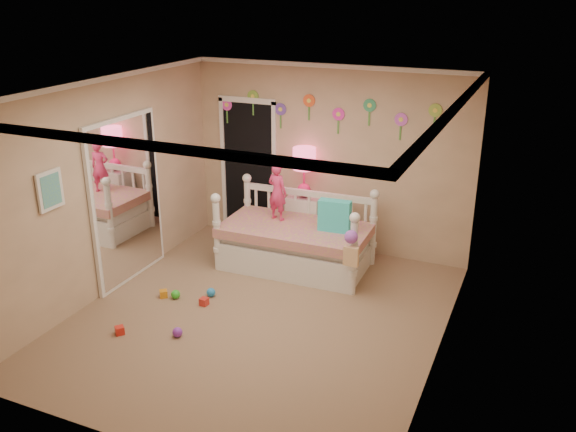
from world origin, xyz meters
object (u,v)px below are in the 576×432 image
at_px(daybed, 296,230).
at_px(child, 277,192).
at_px(nightstand, 304,222).
at_px(table_lamp, 304,165).

bearing_deg(daybed, child, 159.16).
bearing_deg(child, nightstand, -94.45).
height_order(daybed, nightstand, daybed).
height_order(daybed, child, child).
xyz_separation_m(daybed, nightstand, (-0.15, 0.65, -0.15)).
height_order(nightstand, table_lamp, table_lamp).
xyz_separation_m(child, table_lamp, (0.16, 0.54, 0.25)).
distance_m(child, table_lamp, 0.62).
distance_m(nightstand, table_lamp, 0.85).
bearing_deg(daybed, nightstand, 101.69).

